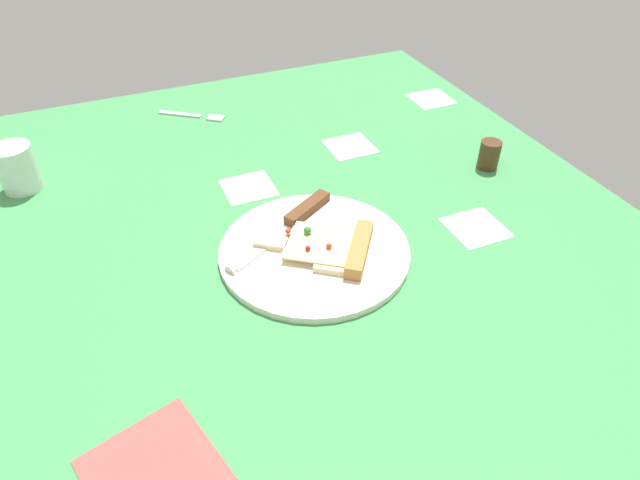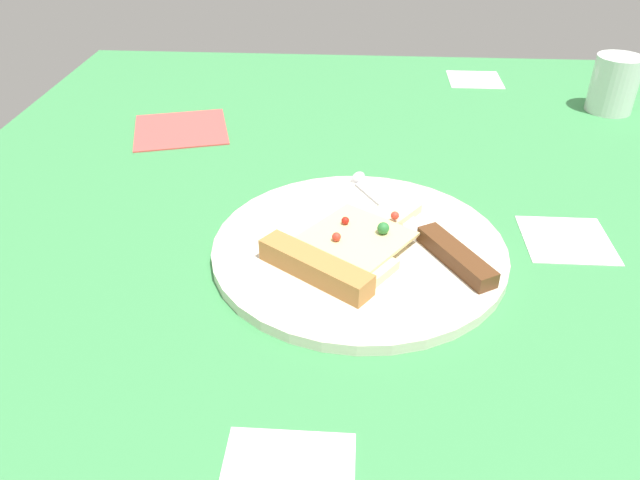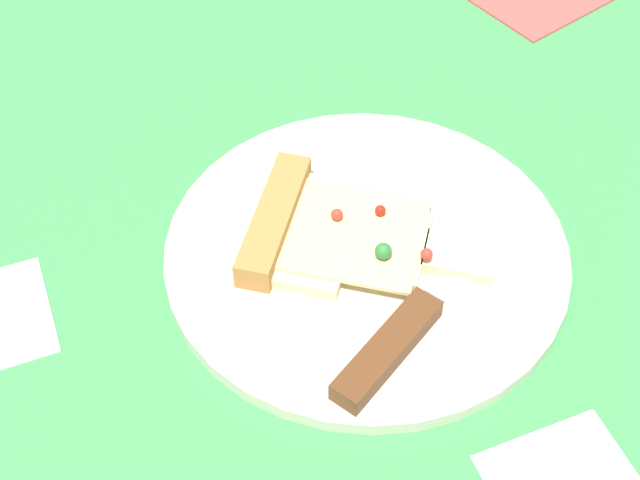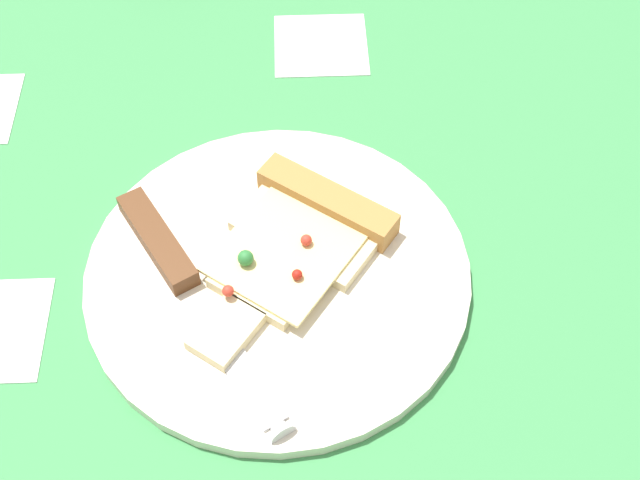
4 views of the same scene
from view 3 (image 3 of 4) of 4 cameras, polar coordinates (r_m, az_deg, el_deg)
ground_plane at (r=64.40cm, az=10.90°, el=-6.38°), size 123.50×123.50×3.00cm
plate at (r=65.73cm, az=2.99°, el=-0.73°), size 29.77×29.77×1.14cm
pizza_slice at (r=65.03cm, az=0.79°, el=0.45°), size 18.69×16.47×2.53cm
knife at (r=61.39cm, az=6.80°, el=-4.29°), size 21.74×13.99×2.45cm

